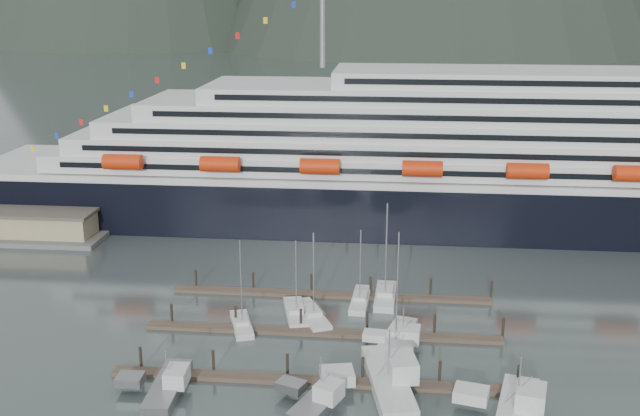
# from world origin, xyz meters

# --- Properties ---
(ground) EXTENTS (1600.00, 1600.00, 0.00)m
(ground) POSITION_xyz_m (0.00, 0.00, 0.00)
(ground) COLOR #4D5B5A
(ground) RESTS_ON ground
(cruise_ship) EXTENTS (210.00, 30.40, 50.30)m
(cruise_ship) POSITION_xyz_m (30.03, 54.94, 12.04)
(cruise_ship) COLOR black
(cruise_ship) RESTS_ON ground
(dock_near) EXTENTS (48.18, 2.28, 3.20)m
(dock_near) POSITION_xyz_m (-4.93, -9.95, 0.31)
(dock_near) COLOR #45362C
(dock_near) RESTS_ON ground
(dock_mid) EXTENTS (48.18, 2.28, 3.20)m
(dock_mid) POSITION_xyz_m (-4.93, 3.05, 0.31)
(dock_mid) COLOR #45362C
(dock_mid) RESTS_ON ground
(dock_far) EXTENTS (48.18, 2.28, 3.20)m
(dock_far) POSITION_xyz_m (-4.93, 16.05, 0.31)
(dock_far) COLOR #45362C
(dock_far) RESTS_ON ground
(sailboat_a) EXTENTS (4.87, 8.59, 13.29)m
(sailboat_a) POSITION_xyz_m (-16.16, 3.88, 0.41)
(sailboat_a) COLOR silver
(sailboat_a) RESTS_ON ground
(sailboat_b) EXTENTS (6.83, 10.92, 13.57)m
(sailboat_b) POSITION_xyz_m (-6.97, 7.71, 0.43)
(sailboat_b) COLOR silver
(sailboat_b) RESTS_ON ground
(sailboat_c) EXTENTS (4.87, 10.11, 12.09)m
(sailboat_c) POSITION_xyz_m (-9.28, 8.38, 0.41)
(sailboat_c) COLOR silver
(sailboat_c) RESTS_ON ground
(sailboat_f) EXTENTS (3.32, 10.29, 15.76)m
(sailboat_f) POSITION_xyz_m (3.28, 15.59, 0.46)
(sailboat_f) COLOR silver
(sailboat_f) RESTS_ON ground
(sailboat_g) EXTENTS (3.01, 9.95, 12.06)m
(sailboat_g) POSITION_xyz_m (-0.37, 14.00, 0.40)
(sailboat_g) COLOR silver
(sailboat_g) RESTS_ON ground
(sailboat_h) EXTENTS (5.52, 10.57, 15.78)m
(sailboat_h) POSITION_xyz_m (5.13, 2.51, 0.46)
(sailboat_h) COLOR silver
(sailboat_h) RESTS_ON ground
(trawler_a) EXTENTS (8.31, 11.54, 6.25)m
(trawler_a) POSITION_xyz_m (-21.37, -13.73, 0.83)
(trawler_a) COLOR gray
(trawler_a) RESTS_ON ground
(trawler_b) EXTENTS (8.83, 10.55, 6.50)m
(trawler_b) POSITION_xyz_m (-3.49, -14.96, 0.85)
(trawler_b) COLOR gray
(trawler_b) RESTS_ON ground
(trawler_c) EXTENTS (11.60, 16.20, 8.07)m
(trawler_c) POSITION_xyz_m (3.84, -10.23, 0.99)
(trawler_c) COLOR silver
(trawler_c) RESTS_ON ground
(trawler_d) EXTENTS (10.44, 13.67, 7.85)m
(trawler_d) POSITION_xyz_m (17.85, -14.96, 0.97)
(trawler_d) COLOR silver
(trawler_d) RESTS_ON ground
(trawler_e) EXTENTS (7.53, 9.87, 6.19)m
(trawler_e) POSITION_xyz_m (5.63, -0.03, 0.82)
(trawler_e) COLOR silver
(trawler_e) RESTS_ON ground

